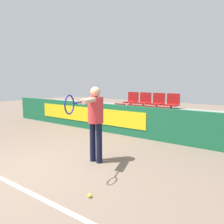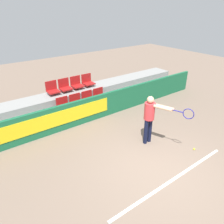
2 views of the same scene
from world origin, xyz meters
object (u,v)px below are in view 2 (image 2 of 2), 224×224
at_px(stadium_chair_1, 76,102).
at_px(stadium_chair_2, 88,99).
at_px(stadium_chair_3, 100,96).
at_px(stadium_chair_7, 88,81).
at_px(stadium_chair_6, 77,84).
at_px(stadium_chair_0, 64,106).
at_px(stadium_chair_4, 53,89).
at_px(tennis_player, 151,115).
at_px(tennis_ball, 194,149).
at_px(stadium_chair_5, 65,86).

distance_m(stadium_chair_1, stadium_chair_2, 0.56).
height_order(stadium_chair_3, stadium_chair_7, stadium_chair_7).
bearing_deg(stadium_chair_3, stadium_chair_6, 120.43).
bearing_deg(stadium_chair_1, stadium_chair_0, 180.00).
bearing_deg(stadium_chair_2, stadium_chair_4, 139.60).
bearing_deg(stadium_chair_1, tennis_player, -72.88).
xyz_separation_m(stadium_chair_6, tennis_ball, (1.28, -5.26, -0.97)).
bearing_deg(stadium_chair_3, tennis_player, -92.74).
height_order(stadium_chair_0, stadium_chair_3, same).
xyz_separation_m(stadium_chair_2, stadium_chair_4, (-1.12, 0.95, 0.39)).
distance_m(stadium_chair_0, stadium_chair_1, 0.56).
relative_size(stadium_chair_4, stadium_chair_7, 1.00).
bearing_deg(tennis_ball, tennis_player, 127.04).
bearing_deg(stadium_chair_4, stadium_chair_1, -59.57).
xyz_separation_m(stadium_chair_0, stadium_chair_6, (1.12, 0.95, 0.39)).
relative_size(stadium_chair_4, stadium_chair_5, 1.00).
bearing_deg(stadium_chair_4, stadium_chair_2, -40.40).
xyz_separation_m(stadium_chair_5, tennis_ball, (1.84, -5.26, -0.97)).
bearing_deg(stadium_chair_5, stadium_chair_0, -120.43).
bearing_deg(stadium_chair_3, stadium_chair_1, 180.00).
distance_m(stadium_chair_3, stadium_chair_6, 1.17).
distance_m(stadium_chair_1, stadium_chair_4, 1.17).
xyz_separation_m(stadium_chair_4, tennis_player, (1.53, -4.11, 0.03)).
relative_size(stadium_chair_2, stadium_chair_3, 1.00).
relative_size(stadium_chair_0, stadium_chair_4, 1.00).
bearing_deg(tennis_player, stadium_chair_7, 68.61).
bearing_deg(stadium_chair_1, stadium_chair_7, 40.40).
bearing_deg(stadium_chair_6, stadium_chair_2, -90.00).
height_order(stadium_chair_4, stadium_chair_5, same).
bearing_deg(stadium_chair_1, stadium_chair_5, 90.00).
bearing_deg(tennis_ball, stadium_chair_7, 97.79).
relative_size(stadium_chair_6, stadium_chair_7, 1.00).
xyz_separation_m(stadium_chair_2, stadium_chair_7, (0.56, 0.95, 0.39)).
xyz_separation_m(stadium_chair_3, stadium_chair_7, (0.00, 0.95, 0.39)).
bearing_deg(stadium_chair_7, stadium_chair_5, 180.00).
height_order(stadium_chair_0, stadium_chair_4, stadium_chair_4).
height_order(stadium_chair_4, tennis_player, tennis_player).
bearing_deg(stadium_chair_1, stadium_chair_3, 0.00).
relative_size(stadium_chair_6, tennis_player, 0.33).
xyz_separation_m(stadium_chair_3, stadium_chair_5, (-1.12, 0.95, 0.39)).
distance_m(stadium_chair_3, stadium_chair_4, 1.97).
height_order(stadium_chair_0, stadium_chair_2, same).
relative_size(stadium_chair_7, tennis_player, 0.33).
relative_size(stadium_chair_0, stadium_chair_3, 1.00).
bearing_deg(stadium_chair_7, tennis_ball, -82.21).
relative_size(stadium_chair_4, tennis_player, 0.33).
xyz_separation_m(stadium_chair_0, stadium_chair_1, (0.56, 0.00, 0.00)).
bearing_deg(stadium_chair_3, tennis_ball, -80.51).
bearing_deg(stadium_chair_1, tennis_ball, -66.84).
bearing_deg(stadium_chair_2, stadium_chair_0, 180.00).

